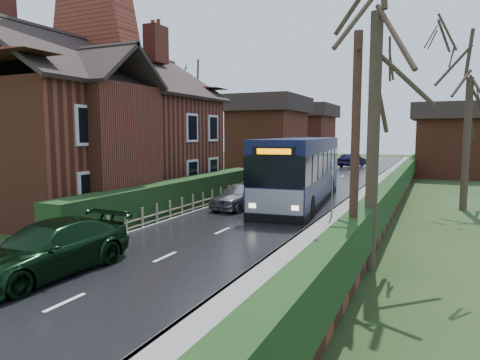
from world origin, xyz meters
The scene contains 17 objects.
ground centered at (0.00, 0.00, 0.00)m, with size 140.00×140.00×0.00m, color #2C421C.
road centered at (0.00, 10.00, 0.01)m, with size 6.00×100.00×0.02m, color black.
pavement centered at (4.25, 10.00, 0.07)m, with size 2.50×100.00×0.14m, color slate.
kerb_right centered at (3.05, 10.00, 0.07)m, with size 0.12×100.00×0.14m, color gray.
kerb_left centered at (-3.05, 10.00, 0.05)m, with size 0.12×100.00×0.10m, color gray.
front_hedge centered at (-3.90, 5.00, 0.80)m, with size 1.20×16.00×1.60m, color #173213.
picket_fence centered at (-3.15, 5.00, 0.45)m, with size 0.10×16.00×0.90m, color gray, non-canonical shape.
right_wall_hedge centered at (5.80, 10.00, 1.02)m, with size 0.60×50.00×1.80m.
brick_house centered at (-8.73, 4.78, 4.38)m, with size 9.30×14.60×10.30m.
bus centered at (0.80, 10.00, 1.79)m, with size 3.86×12.11×3.62m.
car_silver centered at (-1.50, 7.08, 0.69)m, with size 1.62×4.03×1.37m, color #A7A8AC.
car_green centered at (-1.99, -4.67, 0.73)m, with size 2.03×5.00×1.45m, color black.
car_distant centered at (-1.21, 37.73, 0.73)m, with size 1.54×4.40×1.45m, color black.
bus_stop_sign centered at (3.47, 6.00, 1.83)m, with size 0.12×0.42×2.78m.
telegraph_pole centered at (5.80, -2.15, 3.21)m, with size 0.32×0.80×6.34m.
tree_right_far centered at (9.00, 11.37, 7.09)m, with size 4.91×4.91×9.48m.
tree_house_side centered at (-10.30, 18.00, 7.79)m, with size 4.59×4.59×10.43m.
Camera 1 is at (7.61, -12.92, 3.90)m, focal length 32.00 mm.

